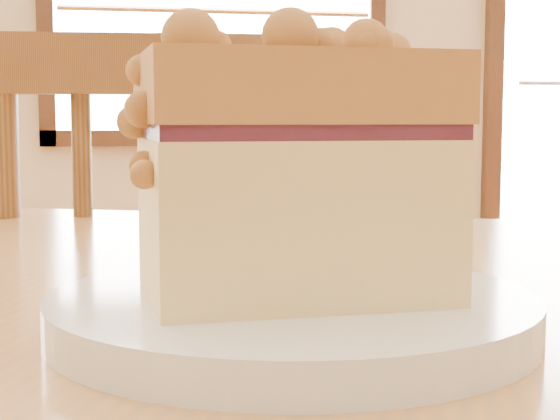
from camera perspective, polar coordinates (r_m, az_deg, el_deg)
name	(u,v)px	position (r m, az deg, el deg)	size (l,w,h in m)	color
cafe_chair_main	(177,415)	(1.12, -6.86, -13.38)	(0.46, 0.46, 0.95)	brown
plate	(292,315)	(0.41, 0.81, -6.97)	(0.23, 0.23, 0.02)	white
cake_slice	(291,165)	(0.40, 0.73, 2.98)	(0.15, 0.11, 0.13)	#EFDB87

